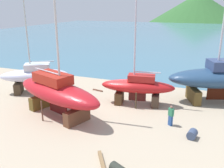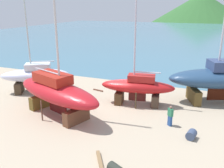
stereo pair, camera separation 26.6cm
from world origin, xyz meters
TOP-DOWN VIEW (x-y plane):
  - ground_plane at (0.00, -4.93)m, footprint 49.45×49.45m
  - sea_water at (0.00, 66.25)m, footprint 145.89×117.64m
  - headland_hill at (-0.96, 165.87)m, footprint 120.37×120.37m
  - sailboat_large_starboard at (1.87, 0.68)m, footprint 7.33×3.27m
  - sailboat_far_slipway at (9.40, 4.49)m, footprint 11.06×7.23m
  - sailboat_mid_port at (-9.68, 0.02)m, footprint 7.55×5.82m
  - sailboat_small_center at (-4.06, -4.21)m, footprint 10.37×6.15m
  - worker at (5.58, -2.71)m, footprint 0.49×0.47m
  - barrel_tipped_right at (7.37, -4.21)m, footprint 0.80×0.91m
  - timber_long_aft at (-13.84, 1.53)m, footprint 1.56×1.34m
  - timber_short_cross at (2.49, -9.45)m, footprint 1.49×2.18m
  - timber_plank_near at (-3.41, 2.89)m, footprint 1.30×0.41m

SIDE VIEW (x-z plane):
  - ground_plane at x=0.00m, z-range 0.00..0.00m
  - sea_water at x=0.00m, z-range 0.00..0.00m
  - headland_hill at x=-0.96m, z-range -17.97..17.97m
  - timber_plank_near at x=-3.41m, z-range 0.00..0.12m
  - timber_long_aft at x=-13.84m, z-range 0.00..0.16m
  - timber_short_cross at x=2.49m, z-range 0.00..0.19m
  - barrel_tipped_right at x=7.37m, z-range 0.00..0.66m
  - worker at x=5.58m, z-range 0.03..1.75m
  - sailboat_large_starboard at x=1.87m, z-range -4.59..8.25m
  - sailboat_mid_port at x=-9.68m, z-range -3.74..7.58m
  - sailboat_small_center at x=-4.06m, z-range -5.68..10.02m
  - sailboat_far_slipway at x=9.40m, z-range -5.58..10.54m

